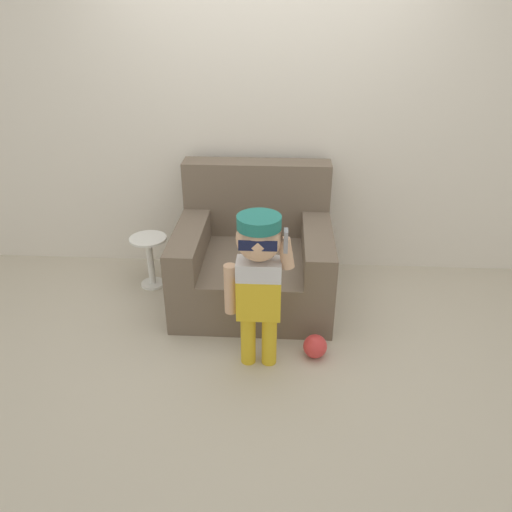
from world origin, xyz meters
name	(u,v)px	position (x,y,z in m)	size (l,w,h in m)	color
ground_plane	(259,313)	(0.00, 0.00, 0.00)	(10.00, 10.00, 0.00)	#BCB29E
wall_back	(265,113)	(0.00, 0.83, 1.30)	(10.00, 0.05, 2.60)	silver
armchair	(254,256)	(-0.05, 0.28, 0.33)	(1.15, 1.04, 0.98)	#6B5B4C
person_child	(258,270)	(0.02, -0.55, 0.68)	(0.42, 0.31, 1.03)	gold
side_table	(150,257)	(-0.89, 0.36, 0.26)	(0.29, 0.29, 0.43)	white
toy_ball	(315,346)	(0.39, -0.48, 0.08)	(0.16, 0.16, 0.16)	#D13838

